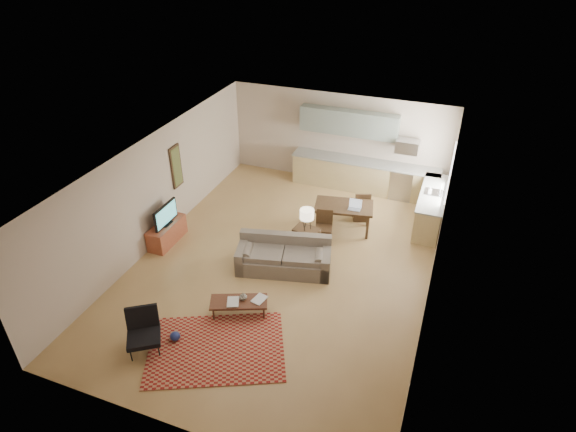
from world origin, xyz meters
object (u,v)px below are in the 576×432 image
at_px(console_table, 306,241).
at_px(dining_table, 343,218).
at_px(armchair, 143,333).
at_px(tv_credenza, 167,233).
at_px(coffee_table, 239,307).
at_px(sofa, 284,256).

relative_size(console_table, dining_table, 0.47).
relative_size(armchair, console_table, 1.16).
bearing_deg(dining_table, tv_credenza, -163.28).
xyz_separation_m(armchair, tv_credenza, (-1.54, 3.14, -0.13)).
bearing_deg(armchair, coffee_table, 16.15).
height_order(sofa, coffee_table, sofa).
xyz_separation_m(sofa, tv_credenza, (-3.08, 0.01, -0.12)).
height_order(sofa, dining_table, sofa).
distance_m(sofa, console_table, 0.83).
bearing_deg(tv_credenza, armchair, -63.94).
xyz_separation_m(tv_credenza, dining_table, (3.91, 2.05, 0.10)).
height_order(sofa, tv_credenza, sofa).
relative_size(armchair, dining_table, 0.54).
relative_size(coffee_table, dining_table, 0.80).
relative_size(tv_credenza, dining_table, 0.80).
bearing_deg(console_table, tv_credenza, -157.60).
distance_m(sofa, dining_table, 2.22).
bearing_deg(tv_credenza, console_table, 13.08).
distance_m(coffee_table, armchair, 1.92).
distance_m(tv_credenza, dining_table, 4.41).
bearing_deg(dining_table, sofa, -122.80).
height_order(coffee_table, armchair, armchair).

